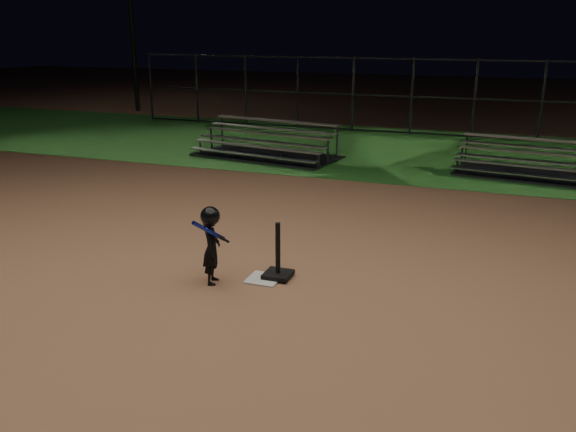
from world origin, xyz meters
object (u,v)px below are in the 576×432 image
(child_batter, at_px, (211,243))
(bleacher_right, at_px, (531,170))
(batting_tee, at_px, (278,267))
(bleacher_left, at_px, (266,150))
(home_plate, at_px, (264,279))

(child_batter, bearing_deg, bleacher_right, -44.12)
(batting_tee, xyz_separation_m, bleacher_left, (-3.29, 7.69, 0.02))
(bleacher_left, bearing_deg, child_batter, -63.57)
(home_plate, distance_m, batting_tee, 0.26)
(child_batter, distance_m, bleacher_left, 8.54)
(child_batter, distance_m, bleacher_right, 9.28)
(child_batter, height_order, bleacher_right, child_batter)
(child_batter, xyz_separation_m, bleacher_left, (-2.49, 8.16, -0.39))
(child_batter, height_order, bleacher_left, child_batter)
(home_plate, relative_size, batting_tee, 0.56)
(batting_tee, relative_size, bleacher_left, 0.19)
(home_plate, relative_size, bleacher_left, 0.11)
(home_plate, xyz_separation_m, bleacher_left, (-3.13, 7.82, 0.19))
(bleacher_right, bearing_deg, batting_tee, -106.66)
(batting_tee, distance_m, bleacher_left, 8.37)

